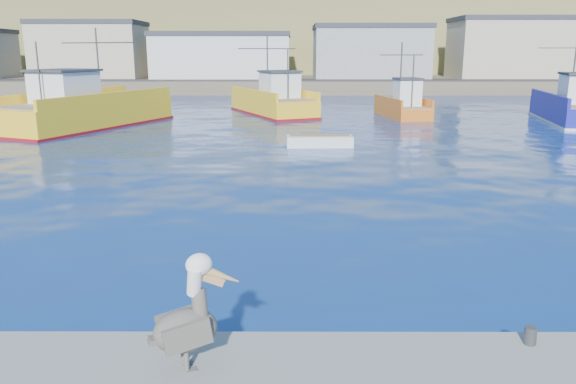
# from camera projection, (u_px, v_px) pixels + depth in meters

# --- Properties ---
(ground) EXTENTS (260.00, 260.00, 0.00)m
(ground) POSITION_uv_depth(u_px,v_px,m) (331.00, 287.00, 12.61)
(ground) COLOR navy
(ground) RESTS_ON ground
(dock_bollards) EXTENTS (36.20, 0.20, 0.30)m
(dock_bollards) POSITION_uv_depth(u_px,v_px,m) (383.00, 335.00, 9.15)
(dock_bollards) COLOR #4C4C4C
(dock_bollards) RESTS_ON dock
(far_shore) EXTENTS (200.00, 81.00, 24.00)m
(far_shore) POSITION_uv_depth(u_px,v_px,m) (294.00, 33.00, 116.36)
(far_shore) COLOR brown
(far_shore) RESTS_ON ground
(trawler_yellow_a) EXTENTS (9.56, 14.53, 6.84)m
(trawler_yellow_a) POSITION_uv_depth(u_px,v_px,m) (85.00, 111.00, 38.96)
(trawler_yellow_a) COLOR yellow
(trawler_yellow_a) RESTS_ON ground
(trawler_yellow_b) EXTENTS (7.94, 11.61, 6.48)m
(trawler_yellow_b) POSITION_uv_depth(u_px,v_px,m) (274.00, 102.00, 47.28)
(trawler_yellow_b) COLOR yellow
(trawler_yellow_b) RESTS_ON ground
(trawler_blue) EXTENTS (5.99, 11.78, 6.51)m
(trawler_blue) POSITION_uv_depth(u_px,v_px,m) (575.00, 108.00, 41.83)
(trawler_blue) COLOR #191C94
(trawler_blue) RESTS_ON ground
(boat_orange) EXTENTS (3.70, 7.22, 5.90)m
(boat_orange) POSITION_uv_depth(u_px,v_px,m) (403.00, 105.00, 45.14)
(boat_orange) COLOR orange
(boat_orange) RESTS_ON ground
(skiff_mid) EXTENTS (3.69, 1.37, 0.80)m
(skiff_mid) POSITION_uv_depth(u_px,v_px,m) (320.00, 142.00, 31.26)
(skiff_mid) COLOR silver
(skiff_mid) RESTS_ON ground
(skiff_far) EXTENTS (3.51, 4.37, 0.92)m
(skiff_far) POSITION_uv_depth(u_px,v_px,m) (570.00, 109.00, 48.69)
(skiff_far) COLOR silver
(skiff_far) RESTS_ON ground
(pelican) EXTENTS (1.41, 0.93, 1.79)m
(pelican) POSITION_uv_depth(u_px,v_px,m) (188.00, 320.00, 8.34)
(pelican) COLOR #595451
(pelican) RESTS_ON dock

